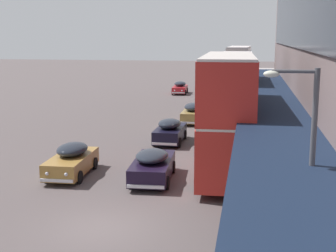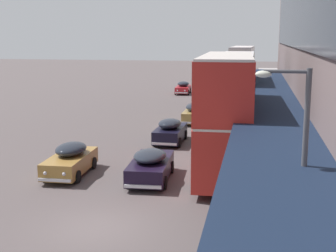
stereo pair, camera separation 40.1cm
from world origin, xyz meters
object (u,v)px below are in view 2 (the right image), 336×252
at_px(sedan_second_near, 195,113).
at_px(fire_hydrant, 270,140).
at_px(transit_bus_kerbside_rear, 226,110).
at_px(sedan_lead_near, 151,165).
at_px(transit_bus_kerbside_front, 242,69).
at_px(transit_bus_kerbside_far, 237,87).
at_px(sedan_lead_mid, 170,131).
at_px(sedan_second_mid, 183,88).
at_px(street_lamp, 297,159).
at_px(sedan_trailing_near, 70,159).
at_px(sedan_trailing_mid, 211,88).
at_px(sedan_oncoming_rear, 219,84).
at_px(pedestrian_at_kerb, 313,193).

relative_size(sedan_second_near, fire_hydrant, 6.56).
distance_m(transit_bus_kerbside_rear, sedan_lead_near, 4.88).
xyz_separation_m(transit_bus_kerbside_front, transit_bus_kerbside_far, (0.27, -19.18, -0.05)).
distance_m(sedan_lead_mid, sedan_second_near, 7.81).
xyz_separation_m(sedan_second_mid, street_lamp, (10.19, -44.55, 3.00)).
distance_m(sedan_lead_near, sedan_trailing_near, 4.31).
bearing_deg(transit_bus_kerbside_rear, transit_bus_kerbside_front, 90.53).
height_order(sedan_trailing_mid, sedan_second_near, sedan_second_near).
xyz_separation_m(sedan_oncoming_rear, sedan_second_mid, (-4.08, -5.72, -0.01)).
bearing_deg(sedan_trailing_mid, sedan_lead_mid, -90.01).
relative_size(transit_bus_kerbside_rear, pedestrian_at_kerb, 5.40).
xyz_separation_m(sedan_trailing_mid, pedestrian_at_kerb, (7.86, -40.38, 0.47)).
xyz_separation_m(sedan_second_near, pedestrian_at_kerb, (7.17, -20.32, 0.37)).
xyz_separation_m(sedan_lead_mid, sedan_second_near, (0.69, 7.78, 0.00)).
bearing_deg(street_lamp, sedan_second_mid, 102.88).
height_order(transit_bus_kerbside_rear, transit_bus_kerbside_far, transit_bus_kerbside_rear).
bearing_deg(pedestrian_at_kerb, sedan_lead_mid, 122.10).
bearing_deg(sedan_lead_near, sedan_second_mid, 96.35).
relative_size(sedan_trailing_near, pedestrian_at_kerb, 2.38).
bearing_deg(transit_bus_kerbside_rear, sedan_trailing_near, -165.75).
relative_size(transit_bus_kerbside_front, transit_bus_kerbside_rear, 0.92).
bearing_deg(sedan_lead_near, transit_bus_kerbside_front, 84.68).
bearing_deg(sedan_trailing_mid, sedan_lead_near, -89.11).
distance_m(sedan_second_near, sedan_trailing_near, 16.62).
relative_size(transit_bus_kerbside_rear, sedan_oncoming_rear, 2.30).
xyz_separation_m(transit_bus_kerbside_far, fire_hydrant, (2.50, -7.43, -2.63)).
distance_m(transit_bus_kerbside_front, sedan_lead_mid, 26.90).
distance_m(transit_bus_kerbside_front, sedan_oncoming_rear, 7.52).
bearing_deg(transit_bus_kerbside_front, street_lamp, -86.12).
relative_size(transit_bus_kerbside_front, street_lamp, 1.50).
height_order(transit_bus_kerbside_front, transit_bus_kerbside_rear, transit_bus_kerbside_rear).
distance_m(sedan_oncoming_rear, fire_hydrant, 33.53).
distance_m(transit_bus_kerbside_far, sedan_oncoming_rear, 25.91).
bearing_deg(pedestrian_at_kerb, sedan_second_near, 109.44).
height_order(transit_bus_kerbside_far, sedan_oncoming_rear, transit_bus_kerbside_far).
height_order(sedan_oncoming_rear, sedan_lead_near, sedan_lead_near).
bearing_deg(sedan_lead_mid, sedan_trailing_mid, 89.99).
bearing_deg(sedan_oncoming_rear, transit_bus_kerbside_front, -63.85).
relative_size(sedan_oncoming_rear, fire_hydrant, 6.22).
height_order(transit_bus_kerbside_far, sedan_trailing_near, transit_bus_kerbside_far).
bearing_deg(street_lamp, sedan_second_near, 103.64).
distance_m(sedan_trailing_mid, sedan_oncoming_rear, 5.12).
distance_m(transit_bus_kerbside_far, sedan_trailing_mid, 21.04).
xyz_separation_m(transit_bus_kerbside_far, pedestrian_at_kerb, (3.77, -19.88, -1.94)).
bearing_deg(sedan_second_near, fire_hydrant, -53.13).
bearing_deg(transit_bus_kerbside_rear, pedestrian_at_kerb, -59.28).
distance_m(sedan_trailing_mid, sedan_lead_mid, 27.84).
distance_m(transit_bus_kerbside_front, sedan_lead_near, 35.18).
bearing_deg(transit_bus_kerbside_rear, sedan_lead_near, -148.48).
distance_m(sedan_trailing_near, street_lamp, 14.23).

